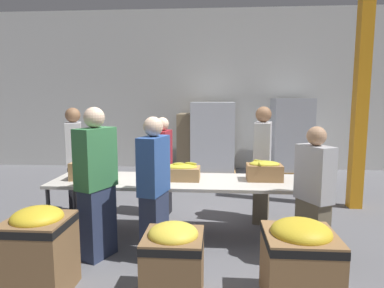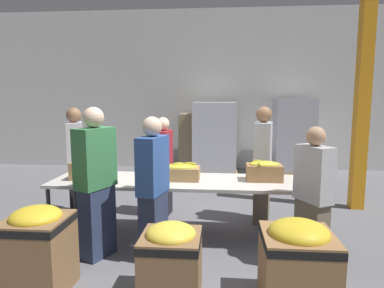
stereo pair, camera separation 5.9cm
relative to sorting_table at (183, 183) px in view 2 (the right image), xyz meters
The scene contains 19 objects.
ground_plane 0.72m from the sorting_table, ahead, with size 30.00×30.00×0.00m, color slate.
wall_back 4.70m from the sorting_table, 90.00° to the left, with size 16.00×0.08×4.00m.
sorting_table is the anchor object (origin of this frame).
banana_box_0 1.22m from the sorting_table, behind, with size 0.47×0.33×0.31m.
banana_box_1 0.15m from the sorting_table, 154.97° to the left, with size 0.50×0.31×0.23m.
banana_box_2 1.06m from the sorting_table, ahead, with size 0.45×0.31×0.27m.
volunteer_0 1.61m from the sorting_table, 24.06° to the right, with size 0.37×0.45×1.52m.
volunteer_1 1.87m from the sorting_table, 157.96° to the left, with size 0.37×0.50×1.67m.
volunteer_2 1.28m from the sorting_table, 31.04° to the left, with size 0.31×0.49×1.69m.
volunteer_3 0.71m from the sorting_table, 111.02° to the right, with size 0.31×0.47×1.61m.
volunteer_4 0.91m from the sorting_table, 115.74° to the left, with size 0.25×0.43×1.52m.
volunteer_5 1.12m from the sorting_table, 144.27° to the right, with size 0.40×0.51×1.71m.
donation_bin_0 1.87m from the sorting_table, 130.17° to the right, with size 0.55×0.55×0.83m.
donation_bin_1 1.45m from the sorting_table, 87.74° to the right, with size 0.53×0.53×0.71m.
donation_bin_2 1.86m from the sorting_table, 50.43° to the right, with size 0.61×0.61×0.77m.
support_pillar 3.32m from the sorting_table, 27.42° to the left, with size 0.20×0.20×4.00m.
pallet_stack_0 3.71m from the sorting_table, 84.88° to the left, with size 1.07×1.07×1.71m.
pallet_stack_1 4.42m from the sorting_table, 60.62° to the left, with size 0.95×0.95×1.80m.
pallet_stack_2 3.88m from the sorting_table, 90.55° to the left, with size 0.99×0.99×1.44m.
Camera 2 is at (0.50, -4.29, 1.81)m, focal length 32.00 mm.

